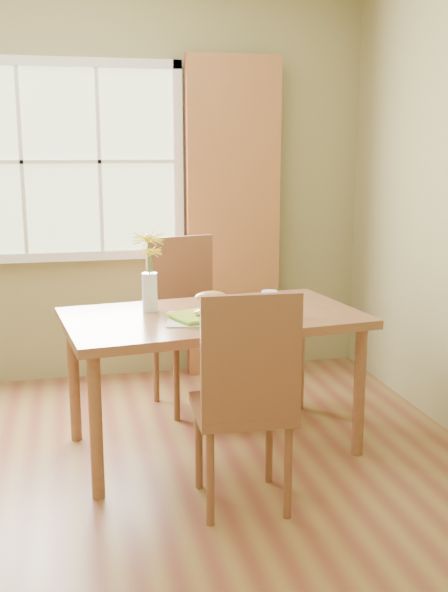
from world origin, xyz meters
The scene contains 11 objects.
room centered at (0.00, 0.00, 1.35)m, with size 4.24×3.84×2.74m.
window centered at (0.00, 1.87, 1.50)m, with size 1.62×0.06×1.32m.
curtain_right centered at (1.15, 1.78, 1.10)m, with size 0.65×0.08×2.20m, color maroon.
dining_table centered at (0.74, 0.54, 0.66)m, with size 1.62×1.04×0.74m.
chair_near centered at (0.74, -0.17, 0.55)m, with size 0.44×0.44×1.01m.
chair_far centered at (0.72, 1.25, 0.58)m, with size 0.52×0.52×1.05m.
placemat centered at (0.71, 0.42, 0.74)m, with size 0.45×0.33×0.01m, color beige.
plate centered at (0.64, 0.43, 0.75)m, with size 0.24×0.24×0.01m, color #9AD535.
croissant_sandwich centered at (0.70, 0.42, 0.82)m, with size 0.18×0.13×0.13m.
water_glass centered at (1.03, 0.47, 0.80)m, with size 0.08×0.08×0.12m.
flower_vase centered at (0.43, 0.67, 0.99)m, with size 0.17×0.17×0.42m.
Camera 1 is at (0.02, -2.90, 1.59)m, focal length 42.00 mm.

